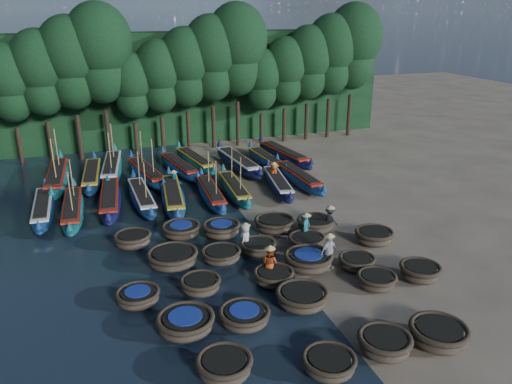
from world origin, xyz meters
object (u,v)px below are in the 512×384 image
object	(u,v)px
coracle_2	(329,363)
coracle_15	(173,258)
coracle_1	(224,366)
long_boat_14	(195,161)
coracle_8	(377,280)
fisherman_3	(330,219)
coracle_10	(138,297)
long_boat_9	(57,178)
coracle_4	(438,334)
long_boat_10	(92,176)
coracle_18	(307,241)
long_boat_11	(112,168)
long_boat_6	(234,189)
coracle_17	(258,247)
long_boat_4	(173,196)
long_boat_8	(298,177)
long_boat_17	(284,155)
long_boat_3	(142,197)
coracle_11	(201,285)
coracle_22	(221,229)
coracle_24	(316,224)
long_boat_7	(278,183)
long_boat_0	(43,209)
long_boat_2	(110,199)
fisherman_4	(329,251)
fisherman_0	(246,237)
coracle_14	(357,262)
long_boat_13	(179,167)
coracle_16	(221,255)
coracle_7	(302,297)
long_boat_1	(73,209)
coracle_9	(420,272)
coracle_3	(385,343)
coracle_20	(133,239)
coracle_13	(309,260)
long_boat_5	(211,194)
fisherman_1	(306,226)
coracle_19	(374,236)
coracle_23	(274,224)

from	to	relation	value
coracle_2	coracle_15	distance (m)	10.12
coracle_1	long_boat_14	size ratio (longest dim) A/B	0.29
coracle_8	fisherman_3	world-z (taller)	fisherman_3
coracle_10	long_boat_9	xyz separation A→B (m)	(-3.58, 17.37, 0.23)
coracle_4	long_boat_10	distance (m)	26.38
coracle_18	long_boat_11	distance (m)	18.25
long_boat_6	coracle_17	bearing A→B (deg)	-95.64
long_boat_4	long_boat_8	world-z (taller)	long_boat_4
long_boat_17	coracle_18	bearing A→B (deg)	-115.98
coracle_2	fisherman_3	xyz separation A→B (m)	(5.37, 10.40, 0.44)
coracle_18	long_boat_11	bearing A→B (deg)	118.91
coracle_10	long_boat_3	distance (m)	11.80
coracle_11	coracle_22	world-z (taller)	coracle_22
coracle_24	long_boat_7	bearing A→B (deg)	85.76
long_boat_0	long_boat_11	size ratio (longest dim) A/B	0.88
coracle_18	long_boat_2	world-z (taller)	long_boat_2
coracle_11	long_boat_4	size ratio (longest dim) A/B	0.27
fisherman_4	fisherman_0	bearing A→B (deg)	116.11
long_boat_17	fisherman_4	distance (m)	18.13
coracle_4	coracle_14	xyz separation A→B (m)	(0.12, 6.21, -0.11)
coracle_2	long_boat_17	size ratio (longest dim) A/B	0.28
long_boat_0	coracle_11	bearing A→B (deg)	-58.70
coracle_2	long_boat_2	bearing A→B (deg)	108.30
coracle_8	long_boat_0	bearing A→B (deg)	136.49
long_boat_13	long_boat_10	bearing A→B (deg)	171.88
coracle_2	coracle_4	bearing A→B (deg)	-0.16
coracle_16	long_boat_11	distance (m)	16.51
coracle_1	coracle_2	distance (m)	3.65
coracle_22	fisherman_3	size ratio (longest dim) A/B	1.21
coracle_7	long_boat_1	bearing A→B (deg)	124.26
coracle_9	coracle_15	distance (m)	11.84
coracle_10	long_boat_1	size ratio (longest dim) A/B	0.25
long_boat_4	coracle_3	bearing A→B (deg)	-68.91
coracle_9	coracle_20	distance (m)	14.63
coracle_7	coracle_13	world-z (taller)	coracle_13
fisherman_3	long_boat_13	bearing A→B (deg)	-8.76
coracle_4	coracle_14	world-z (taller)	coracle_4
long_boat_10	fisherman_4	distance (m)	19.92
coracle_18	long_boat_5	size ratio (longest dim) A/B	0.30
long_boat_8	fisherman_1	world-z (taller)	fisherman_1
coracle_2	long_boat_0	size ratio (longest dim) A/B	0.30
coracle_4	coracle_18	size ratio (longest dim) A/B	1.07
coracle_19	fisherman_3	world-z (taller)	fisherman_3
coracle_1	long_boat_7	bearing A→B (deg)	62.73
coracle_11	long_boat_3	bearing A→B (deg)	95.41
coracle_1	long_boat_3	distance (m)	17.24
long_boat_7	long_boat_14	distance (m)	8.34
fisherman_4	long_boat_7	bearing A→B (deg)	59.50
coracle_10	coracle_23	size ratio (longest dim) A/B	0.81
coracle_17	long_boat_5	world-z (taller)	long_boat_5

